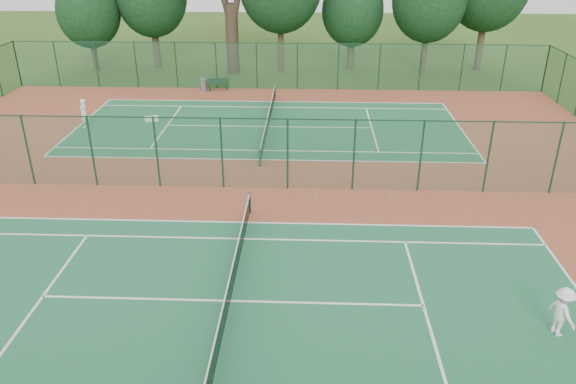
% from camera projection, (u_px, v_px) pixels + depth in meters
% --- Properties ---
extents(ground, '(120.00, 120.00, 0.00)m').
position_uv_depth(ground, '(256.00, 188.00, 26.88)').
color(ground, '#31541A').
rests_on(ground, ground).
extents(red_pad, '(40.00, 36.00, 0.01)m').
position_uv_depth(red_pad, '(256.00, 188.00, 26.87)').
color(red_pad, brown).
rests_on(red_pad, ground).
extents(court_near, '(23.77, 10.97, 0.01)m').
position_uv_depth(court_near, '(231.00, 301.00, 18.75)').
color(court_near, '#1F643D').
rests_on(court_near, red_pad).
extents(court_far, '(23.77, 10.97, 0.01)m').
position_uv_depth(court_far, '(269.00, 127.00, 34.99)').
color(court_far, '#1F6538').
rests_on(court_far, red_pad).
extents(fence_north, '(40.00, 0.09, 3.50)m').
position_uv_depth(fence_north, '(277.00, 66.00, 42.36)').
color(fence_north, '#1A4F35').
rests_on(fence_north, ground).
extents(fence_divider, '(40.00, 0.09, 3.50)m').
position_uv_depth(fence_divider, '(255.00, 154.00, 26.12)').
color(fence_divider, '#1B5134').
rests_on(fence_divider, ground).
extents(tennis_net_near, '(0.10, 12.90, 0.97)m').
position_uv_depth(tennis_net_near, '(230.00, 288.00, 18.52)').
color(tennis_net_near, '#163E26').
rests_on(tennis_net_near, ground).
extents(tennis_net_far, '(0.10, 12.90, 0.97)m').
position_uv_depth(tennis_net_far, '(269.00, 118.00, 34.76)').
color(tennis_net_far, '#163E23').
rests_on(tennis_net_far, ground).
extents(player_near, '(0.93, 1.21, 1.65)m').
position_uv_depth(player_near, '(562.00, 312.00, 16.89)').
color(player_near, white).
rests_on(player_near, court_near).
extents(player_far, '(0.55, 0.72, 1.79)m').
position_uv_depth(player_far, '(84.00, 113.00, 34.52)').
color(player_far, white).
rests_on(player_far, court_far).
extents(trash_bin, '(0.61, 0.61, 0.93)m').
position_uv_depth(trash_bin, '(204.00, 85.00, 42.37)').
color(trash_bin, slate).
rests_on(trash_bin, red_pad).
extents(bench, '(1.65, 0.91, 0.98)m').
position_uv_depth(bench, '(218.00, 84.00, 42.47)').
color(bench, black).
rests_on(bench, red_pad).
extents(kit_bag, '(0.91, 0.53, 0.32)m').
position_uv_depth(kit_bag, '(152.00, 119.00, 35.91)').
color(kit_bag, white).
rests_on(kit_bag, red_pad).
extents(stray_ball_a, '(0.07, 0.07, 0.07)m').
position_uv_depth(stray_ball_a, '(391.00, 197.00, 25.87)').
color(stray_ball_a, gold).
rests_on(stray_ball_a, red_pad).
extents(stray_ball_b, '(0.06, 0.06, 0.06)m').
position_uv_depth(stray_ball_b, '(306.00, 194.00, 26.13)').
color(stray_ball_b, gold).
rests_on(stray_ball_b, red_pad).
extents(stray_ball_c, '(0.08, 0.08, 0.08)m').
position_uv_depth(stray_ball_c, '(315.00, 194.00, 26.14)').
color(stray_ball_c, '#B2C42D').
rests_on(stray_ball_c, red_pad).
extents(evergreen_row, '(39.00, 5.00, 12.00)m').
position_uv_depth(evergreen_row, '(287.00, 70.00, 48.73)').
color(evergreen_row, black).
rests_on(evergreen_row, ground).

